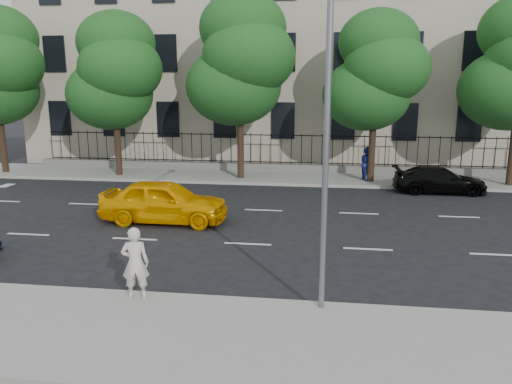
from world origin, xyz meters
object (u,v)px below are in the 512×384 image
street_light (328,93)px  yellow_taxi (164,201)px  black_sedan (439,180)px  woman_near (135,263)px

street_light → yellow_taxi: (-6.10, 6.46, -4.31)m
street_light → black_sedan: size_ratio=1.82×
street_light → yellow_taxi: 9.88m
street_light → woman_near: 6.15m
woman_near → street_light: bearing=175.3°
black_sedan → woman_near: woman_near is taller
street_light → woman_near: size_ratio=4.40×
street_light → woman_near: (-4.55, -0.63, -4.08)m
street_light → woman_near: bearing=-172.1°
black_sedan → woman_near: (-10.20, -13.90, 0.42)m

